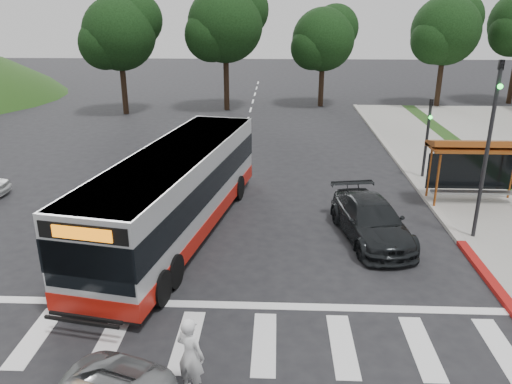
{
  "coord_description": "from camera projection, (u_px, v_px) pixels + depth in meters",
  "views": [
    {
      "loc": [
        2.24,
        -15.66,
        8.11
      ],
      "look_at": [
        1.49,
        1.86,
        1.6
      ],
      "focal_mm": 35.0,
      "sensor_mm": 36.0,
      "label": 1
    }
  ],
  "objects": [
    {
      "name": "ground",
      "position": [
        212.0,
        252.0,
        17.58
      ],
      "size": [
        140.0,
        140.0,
        0.0
      ],
      "primitive_type": "plane",
      "color": "black",
      "rests_on": "ground"
    },
    {
      "name": "sidewalk_east",
      "position": [
        453.0,
        181.0,
        24.61
      ],
      "size": [
        4.0,
        40.0,
        0.12
      ],
      "primitive_type": "cube",
      "color": "gray",
      "rests_on": "ground"
    },
    {
      "name": "curb_east",
      "position": [
        413.0,
        180.0,
        24.69
      ],
      "size": [
        0.3,
        40.0,
        0.15
      ],
      "primitive_type": "cube",
      "color": "#9E9991",
      "rests_on": "ground"
    },
    {
      "name": "curb_east_red",
      "position": [
        494.0,
        286.0,
        15.32
      ],
      "size": [
        0.32,
        6.0,
        0.15
      ],
      "primitive_type": "cube",
      "color": "maroon",
      "rests_on": "ground"
    },
    {
      "name": "crosswalk_ladder",
      "position": [
        187.0,
        341.0,
        12.9
      ],
      "size": [
        18.0,
        2.6,
        0.01
      ],
      "primitive_type": "cube",
      "color": "silver",
      "rests_on": "ground"
    },
    {
      "name": "bus_shelter",
      "position": [
        479.0,
        152.0,
        21.11
      ],
      "size": [
        4.2,
        1.6,
        2.86
      ],
      "color": "#964819",
      "rests_on": "sidewalk_east"
    },
    {
      "name": "traffic_signal_ne_tall",
      "position": [
        489.0,
        138.0,
        17.25
      ],
      "size": [
        0.18,
        0.37,
        6.5
      ],
      "color": "black",
      "rests_on": "ground"
    },
    {
      "name": "traffic_signal_ne_short",
      "position": [
        428.0,
        130.0,
        24.29
      ],
      "size": [
        0.18,
        0.37,
        4.0
      ],
      "color": "black",
      "rests_on": "ground"
    },
    {
      "name": "tree_ne_a",
      "position": [
        447.0,
        29.0,
        40.99
      ],
      "size": [
        6.16,
        5.74,
        9.3
      ],
      "color": "black",
      "rests_on": "parking_lot"
    },
    {
      "name": "tree_north_a",
      "position": [
        226.0,
        23.0,
        39.66
      ],
      "size": [
        6.6,
        6.15,
        10.17
      ],
      "color": "black",
      "rests_on": "ground"
    },
    {
      "name": "tree_north_b",
      "position": [
        324.0,
        38.0,
        41.65
      ],
      "size": [
        5.72,
        5.33,
        8.43
      ],
      "color": "black",
      "rests_on": "ground"
    },
    {
      "name": "tree_north_c",
      "position": [
        120.0,
        32.0,
        38.33
      ],
      "size": [
        6.16,
        5.74,
        9.3
      ],
      "color": "black",
      "rests_on": "ground"
    },
    {
      "name": "transit_bus",
      "position": [
        177.0,
        193.0,
        18.54
      ],
      "size": [
        4.93,
        12.73,
        3.21
      ],
      "primitive_type": null,
      "rotation": [
        0.0,
        0.0,
        -0.18
      ],
      "color": "#BBBDC0",
      "rests_on": "ground"
    },
    {
      "name": "pedestrian",
      "position": [
        191.0,
        355.0,
        10.92
      ],
      "size": [
        0.82,
        0.72,
        1.9
      ],
      "primitive_type": "imported",
      "rotation": [
        0.0,
        0.0,
        2.67
      ],
      "color": "white",
      "rests_on": "ground"
    },
    {
      "name": "dark_sedan",
      "position": [
        371.0,
        220.0,
        18.37
      ],
      "size": [
        2.91,
        5.38,
        1.48
      ],
      "primitive_type": "imported",
      "rotation": [
        0.0,
        0.0,
        0.17
      ],
      "color": "black",
      "rests_on": "ground"
    }
  ]
}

